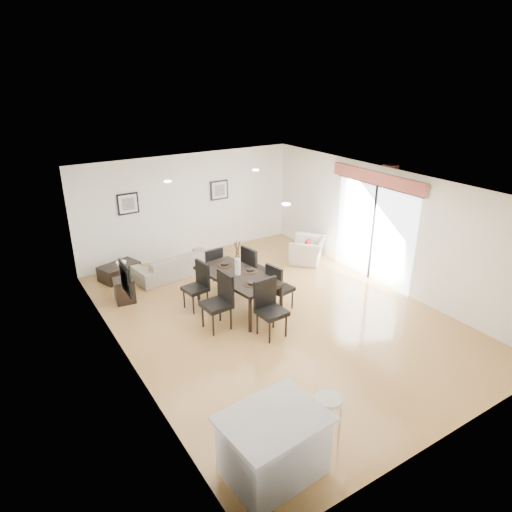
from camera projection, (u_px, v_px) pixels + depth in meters
ground at (274, 315)px, 9.34m from camera, size 8.00×8.00×0.00m
wall_back at (189, 206)px, 11.95m from camera, size 6.00×0.04×2.70m
wall_front at (456, 356)px, 5.70m from camera, size 6.00×0.04×2.70m
wall_left at (122, 292)px, 7.34m from camera, size 0.04×8.00×2.70m
wall_right at (384, 227)px, 10.30m from camera, size 0.04×8.00×2.70m
ceiling at (276, 186)px, 8.31m from camera, size 6.00×8.00×0.02m
sofa at (174, 264)px, 11.05m from camera, size 2.04×1.01×0.57m
armchair at (308, 250)px, 11.85m from camera, size 1.27×1.27×0.62m
courtyard_plant_a at (453, 245)px, 12.12m from camera, size 0.60×0.53×0.64m
courtyard_plant_b at (430, 237)px, 12.60m from camera, size 0.52×0.52×0.75m
dining_table at (238, 278)px, 9.35m from camera, size 1.20×1.99×0.78m
dining_chair_wnear at (220, 298)px, 8.70m from camera, size 0.54×0.54×1.13m
dining_chair_wfar at (199, 283)px, 9.45m from camera, size 0.51×0.51×1.01m
dining_chair_enear at (278, 285)px, 9.35m from camera, size 0.53×0.53×1.01m
dining_chair_efar at (253, 267)px, 10.06m from camera, size 0.56×0.56×1.10m
dining_chair_head at (269, 305)px, 8.48m from camera, size 0.52×0.52×1.10m
dining_chair_foot at (212, 266)px, 10.32m from camera, size 0.46×0.46×0.97m
vase at (237, 261)px, 9.21m from camera, size 0.95×1.45×0.73m
coffee_table at (119, 271)px, 10.91m from camera, size 1.03×0.80×0.36m
side_table at (125, 290)px, 9.79m from camera, size 0.45×0.45×0.53m
table_lamp at (122, 268)px, 9.58m from camera, size 0.21×0.21×0.40m
cushion at (307, 245)px, 11.66m from camera, size 0.27×0.22×0.27m
kitchen_island at (273, 445)px, 5.55m from camera, size 1.31×1.04×0.87m
bar_stool at (328, 405)px, 5.88m from camera, size 0.35×0.35×0.77m
framed_print_back_left at (128, 204)px, 11.02m from camera, size 0.52×0.04×0.52m
framed_print_back_right at (219, 190)px, 12.26m from camera, size 0.52×0.04×0.52m
framed_print_left_wall at (125, 279)px, 7.09m from camera, size 0.04×0.52×0.52m
sliding_door at (375, 211)px, 10.40m from camera, size 0.12×2.70×2.57m
courtyard at (439, 214)px, 12.71m from camera, size 6.00×6.00×2.00m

